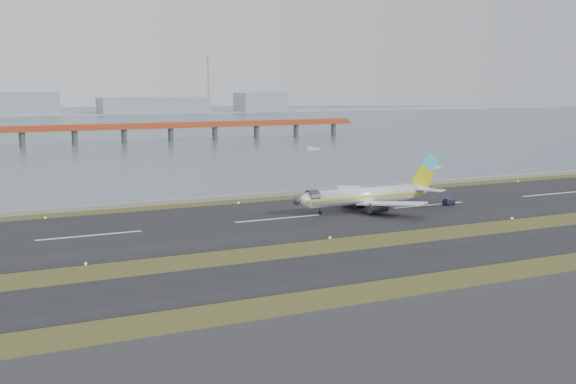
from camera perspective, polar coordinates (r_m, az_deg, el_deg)
name	(u,v)px	position (r m, az deg, el deg)	size (l,w,h in m)	color
ground	(351,247)	(129.50, 4.98, -4.34)	(1000.00, 1000.00, 0.00)	#374719
taxiway_strip	(389,261)	(119.68, 7.97, -5.43)	(1000.00, 18.00, 0.10)	black
runway_strip	(278,219)	(155.36, -0.77, -2.14)	(1000.00, 45.00, 0.10)	black
seawall	(227,197)	(182.43, -4.83, -0.44)	(1000.00, 2.50, 1.00)	gray
bay_water	(30,124)	(572.34, -19.74, 5.10)	(1400.00, 800.00, 1.30)	#475666
red_pier	(124,128)	(368.58, -12.84, 4.93)	(260.00, 5.00, 10.20)	#AF421E
far_shoreline	(23,109)	(732.49, -20.18, 6.18)	(1400.00, 80.00, 60.50)	#93A3AE
airliner	(368,196)	(166.55, 6.32, -0.28)	(38.52, 32.89, 12.80)	white
pushback_tug	(449,202)	(176.88, 12.57, -0.77)	(3.00, 2.01, 1.79)	black
workboat_near	(431,167)	(254.46, 11.26, 1.95)	(6.49, 2.57, 1.54)	silver
workboat_far	(312,149)	(321.49, 1.90, 3.44)	(6.82, 2.60, 1.62)	silver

